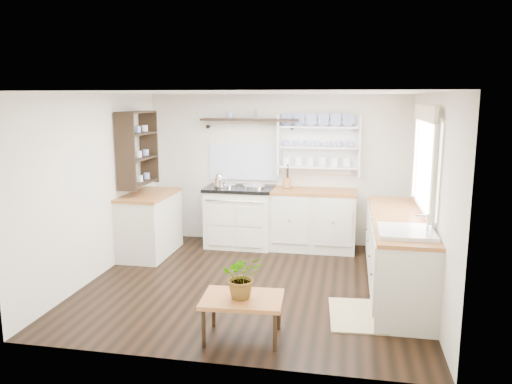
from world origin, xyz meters
TOP-DOWN VIEW (x-y plane):
  - floor at (0.00, 0.00)m, footprint 4.00×3.80m
  - wall_back at (0.00, 1.90)m, footprint 4.00×0.02m
  - wall_right at (2.00, 0.00)m, footprint 0.02×3.80m
  - wall_left at (-2.00, 0.00)m, footprint 0.02×3.80m
  - ceiling at (0.00, 0.00)m, footprint 4.00×3.80m
  - window at (1.95, 0.15)m, footprint 0.08×1.55m
  - aga_cooker at (-0.52, 1.57)m, footprint 1.03×0.71m
  - back_cabinets at (0.60, 1.60)m, footprint 1.27×0.63m
  - right_cabinets at (1.70, 0.10)m, footprint 0.62×2.43m
  - belfast_sink at (1.70, -0.65)m, footprint 0.55×0.60m
  - left_cabinets at (-1.70, 0.90)m, footprint 0.62×1.13m
  - plate_rack at (0.65, 1.86)m, footprint 1.20×0.22m
  - high_shelf at (-0.40, 1.78)m, footprint 1.50×0.29m
  - left_shelving at (-1.84, 0.90)m, footprint 0.28×0.80m
  - kettle at (-0.80, 1.45)m, footprint 0.16×0.16m
  - utensil_crock at (0.19, 1.68)m, footprint 0.12×0.12m
  - center_table at (0.17, -1.40)m, footprint 0.78×0.58m
  - potted_plant at (0.17, -1.40)m, footprint 0.45×0.42m
  - floor_rug at (1.24, -0.70)m, footprint 0.61×0.89m

SIDE VIEW (x-z plane):
  - floor at x=0.00m, z-range -0.01..0.01m
  - floor_rug at x=1.24m, z-range 0.00..0.02m
  - center_table at x=0.17m, z-range 0.16..0.57m
  - right_cabinets at x=1.70m, z-range 0.01..0.91m
  - left_cabinets at x=-1.70m, z-range 0.01..0.91m
  - back_cabinets at x=0.60m, z-range 0.01..0.91m
  - aga_cooker at x=-0.52m, z-range -0.01..0.94m
  - potted_plant at x=0.17m, z-range 0.41..0.82m
  - belfast_sink at x=1.70m, z-range 0.58..1.03m
  - utensil_crock at x=0.19m, z-range 0.91..1.06m
  - kettle at x=-0.80m, z-range 0.93..1.13m
  - wall_back at x=0.00m, z-range 0.00..2.30m
  - wall_right at x=2.00m, z-range 0.00..2.30m
  - wall_left at x=-2.00m, z-range 0.00..2.30m
  - left_shelving at x=-1.84m, z-range 1.02..2.08m
  - plate_rack at x=0.65m, z-range 1.11..2.01m
  - window at x=1.95m, z-range 0.95..2.17m
  - high_shelf at x=-0.40m, z-range 1.83..1.99m
  - ceiling at x=0.00m, z-range 2.29..2.30m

